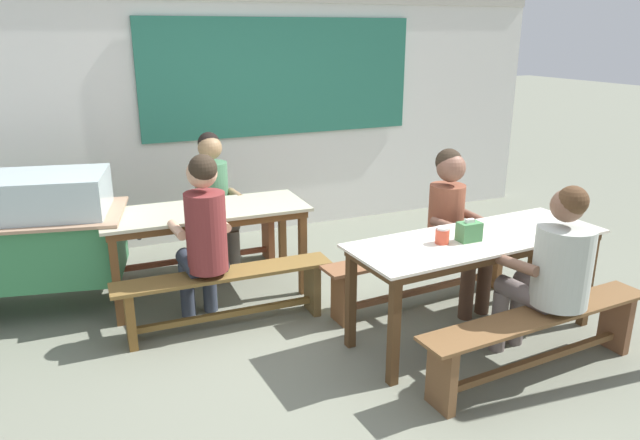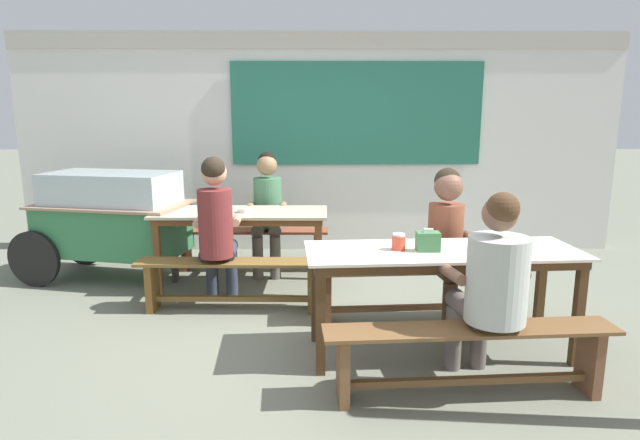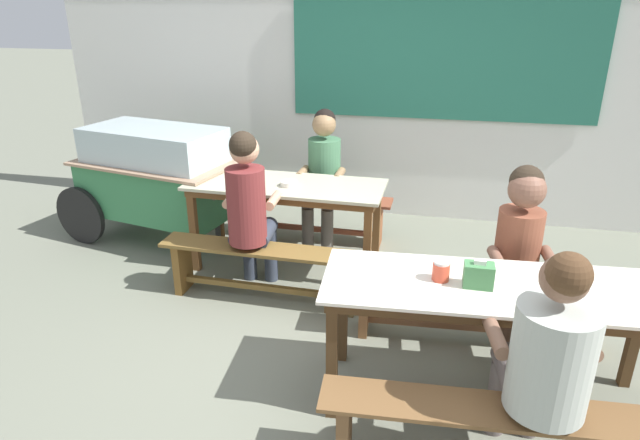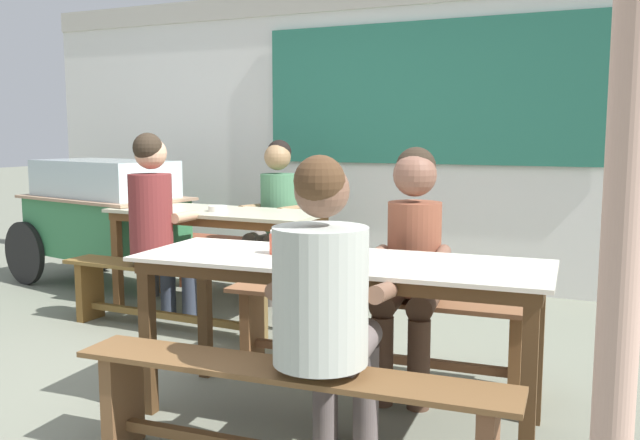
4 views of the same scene
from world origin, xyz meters
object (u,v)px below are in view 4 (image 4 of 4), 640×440
bench_near_front (286,407)px  person_left_back_turned (157,218)px  person_right_near_table (412,251)px  food_cart (104,211)px  tissue_box (314,243)px  condiment_jar (279,242)px  person_center_facing (275,209)px  bench_far_back (259,258)px  wooden_support_post (624,224)px  dining_table_near (339,275)px  soup_bowl (218,208)px  bench_far_front (167,288)px  dining_table_far (217,221)px  person_near_front (326,298)px  bench_near_back (375,323)px

bench_near_front → person_left_back_turned: bearing=139.5°
person_right_near_table → food_cart: bearing=158.9°
tissue_box → condiment_jar: (-0.20, 0.03, -0.01)m
person_center_facing → bench_far_back: bearing=159.2°
food_cart → wooden_support_post: size_ratio=0.88×
dining_table_near → person_right_near_table: bearing=71.2°
condiment_jar → soup_bowl: size_ratio=0.81×
bench_far_front → person_right_near_table: (1.79, -0.29, 0.43)m
dining_table_far → person_near_front: size_ratio=1.32×
person_left_back_turned → dining_table_near: bearing=-27.5°
condiment_jar → soup_bowl: 1.86m
bench_near_back → person_left_back_turned: person_left_back_turned is taller
condiment_jar → person_center_facing: bearing=118.6°
person_left_back_turned → wooden_support_post: size_ratio=0.61×
bench_near_back → food_cart: food_cart is taller
bench_far_back → person_center_facing: size_ratio=1.31×
dining_table_near → bench_near_front: (0.04, -0.61, -0.39)m
person_near_front → dining_table_near: bearing=107.6°
food_cart → bench_near_front: bearing=-38.3°
person_center_facing → person_near_front: size_ratio=1.02×
person_right_near_table → tissue_box: (-0.29, -0.57, 0.10)m
person_center_facing → person_right_near_table: person_center_facing is taller
food_cart → person_right_near_table: bearing=-21.1°
person_near_front → dining_table_far: bearing=131.7°
bench_near_back → wooden_support_post: bearing=-51.6°
dining_table_near → bench_far_front: dining_table_near is taller
person_left_back_turned → person_near_front: (1.89, -1.43, -0.04)m
bench_near_front → tissue_box: size_ratio=11.30×
bench_far_front → bench_near_back: (1.56, -0.22, 0.00)m
bench_near_front → wooden_support_post: 1.44m
person_center_facing → condiment_jar: 2.26m
person_left_back_turned → soup_bowl: (0.18, 0.48, 0.03)m
person_right_near_table → person_near_front: (-0.01, -1.07, -0.01)m
person_left_back_turned → tissue_box: person_left_back_turned is taller
soup_bowl → dining_table_near: bearing=-41.8°
food_cart → condiment_jar: (2.64, -1.75, 0.16)m
person_near_front → condiment_jar: 0.72m
bench_far_back → person_left_back_turned: (-0.15, -1.15, 0.46)m
food_cart → tissue_box: bearing=-32.1°
food_cart → soup_bowl: bearing=-14.6°
food_cart → tissue_box: food_cart is taller
dining_table_far → dining_table_near: size_ratio=0.86×
wooden_support_post → person_near_front: bearing=158.4°
person_right_near_table → person_near_front: size_ratio=1.00×
condiment_jar → bench_near_back: bearing=66.3°
dining_table_far → bench_far_front: (-0.01, -0.61, -0.38)m
bench_near_back → bench_far_back: bearing=136.9°
bench_far_back → person_left_back_turned: 1.25m
person_left_back_turned → condiment_jar: size_ratio=11.70×
person_near_front → tissue_box: person_near_front is taller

